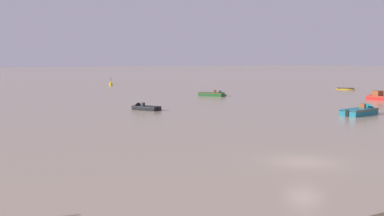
% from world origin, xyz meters
% --- Properties ---
extents(ground_plane, '(800.00, 800.00, 0.00)m').
position_xyz_m(ground_plane, '(0.00, 0.00, 0.00)').
color(ground_plane, tan).
extents(motorboat_moored_1, '(3.34, 4.74, 1.55)m').
position_xyz_m(motorboat_moored_1, '(5.75, 35.74, 0.21)').
color(motorboat_moored_1, black).
rests_on(motorboat_moored_1, ground).
extents(motorboat_moored_2, '(2.67, 6.30, 2.33)m').
position_xyz_m(motorboat_moored_2, '(46.08, 28.77, 0.35)').
color(motorboat_moored_2, red).
rests_on(motorboat_moored_2, ground).
extents(motorboat_moored_4, '(4.63, 5.36, 1.82)m').
position_xyz_m(motorboat_moored_4, '(27.89, 50.29, 0.25)').
color(motorboat_moored_4, '#23602D').
rests_on(motorboat_moored_4, ground).
extents(motorboat_moored_5, '(6.54, 3.15, 2.15)m').
position_xyz_m(motorboat_moored_5, '(26.39, 16.30, 0.30)').
color(motorboat_moored_5, '#197084').
rests_on(motorboat_moored_5, ground).
extents(rowboat_moored_0, '(3.48, 4.05, 0.63)m').
position_xyz_m(rowboat_moored_0, '(62.89, 50.00, 0.17)').
color(rowboat_moored_0, gold).
rests_on(rowboat_moored_0, ground).
extents(channel_buoy, '(0.90, 0.90, 2.30)m').
position_xyz_m(channel_buoy, '(25.76, 94.29, 0.46)').
color(channel_buoy, gold).
rests_on(channel_buoy, ground).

